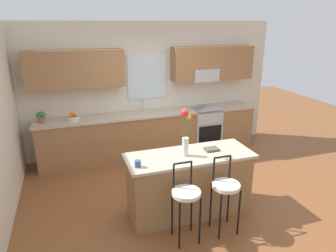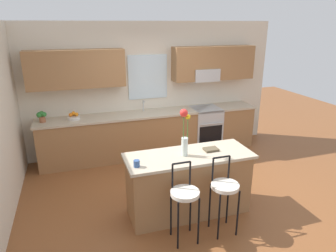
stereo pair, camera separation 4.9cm
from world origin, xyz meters
name	(u,v)px [view 2 (the right image)]	position (x,y,z in m)	size (l,w,h in m)	color
ground_plane	(180,194)	(0.00, 0.00, 0.00)	(14.00, 14.00, 0.00)	brown
back_wall_assembly	(149,81)	(0.02, 1.98, 1.51)	(5.60, 0.50, 2.70)	beige
counter_run	(152,133)	(0.00, 1.70, 0.47)	(4.56, 0.64, 0.92)	#996B42
sink_faucet	(143,105)	(-0.14, 1.84, 1.06)	(0.02, 0.13, 0.23)	#B7BABC
oven_range	(205,128)	(1.20, 1.68, 0.46)	(0.60, 0.64, 0.92)	#B7BABC
kitchen_island	(188,183)	(-0.06, -0.49, 0.46)	(1.80, 0.69, 0.92)	#996B42
bar_stool_near	(185,196)	(-0.34, -1.05, 0.64)	(0.36, 0.36, 1.04)	black
bar_stool_middle	(225,189)	(0.21, -1.05, 0.64)	(0.36, 0.36, 1.04)	black
flower_vase	(185,133)	(-0.14, -0.50, 1.25)	(0.16, 0.11, 0.67)	silver
mug_ceramic	(137,164)	(-0.84, -0.63, 0.97)	(0.08, 0.08, 0.09)	#33518C
cookbook	(211,149)	(0.29, -0.45, 0.94)	(0.20, 0.15, 0.03)	brown
fruit_bowl_oranges	(74,117)	(-1.54, 1.70, 0.97)	(0.24, 0.24, 0.16)	silver
potted_plant_small	(42,116)	(-2.10, 1.70, 1.04)	(0.18, 0.12, 0.21)	#9E5B3D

